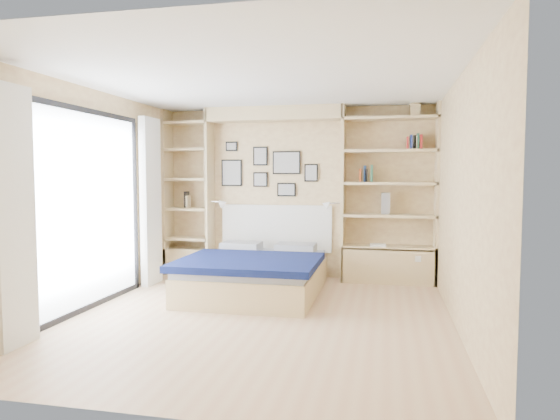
# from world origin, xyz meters

# --- Properties ---
(ground) EXTENTS (4.50, 4.50, 0.00)m
(ground) POSITION_xyz_m (0.00, 0.00, 0.00)
(ground) COLOR #D0AD83
(ground) RESTS_ON ground
(room_shell) EXTENTS (4.50, 4.50, 4.50)m
(room_shell) POSITION_xyz_m (-0.39, 1.52, 1.08)
(room_shell) COLOR beige
(room_shell) RESTS_ON ground
(bed) EXTENTS (1.67, 2.22, 1.07)m
(bed) POSITION_xyz_m (-0.31, 1.06, 0.27)
(bed) COLOR tan
(bed) RESTS_ON ground
(photo_gallery) EXTENTS (1.48, 0.02, 0.82)m
(photo_gallery) POSITION_xyz_m (-0.45, 2.22, 1.60)
(photo_gallery) COLOR black
(photo_gallery) RESTS_ON ground
(reading_lamps) EXTENTS (1.92, 0.12, 0.15)m
(reading_lamps) POSITION_xyz_m (-0.30, 2.00, 1.10)
(reading_lamps) COLOR silver
(reading_lamps) RESTS_ON ground
(shelf_decor) EXTENTS (3.46, 0.23, 2.03)m
(shelf_decor) POSITION_xyz_m (1.17, 2.07, 1.71)
(shelf_decor) COLOR #AE3E17
(shelf_decor) RESTS_ON ground
(deck_chair) EXTENTS (0.63, 0.91, 0.84)m
(deck_chair) POSITION_xyz_m (-2.91, 0.76, 0.40)
(deck_chair) COLOR tan
(deck_chair) RESTS_ON ground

